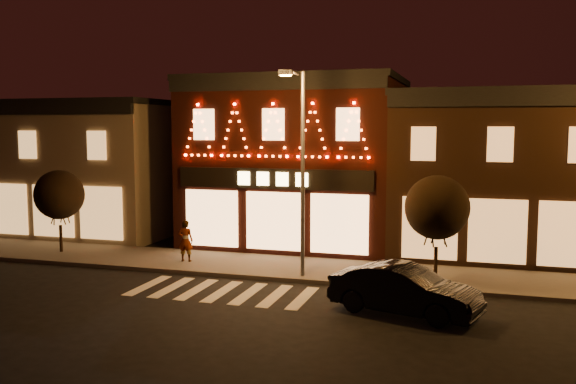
% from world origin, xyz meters
% --- Properties ---
extents(ground, '(120.00, 120.00, 0.00)m').
position_xyz_m(ground, '(0.00, 0.00, 0.00)').
color(ground, black).
rests_on(ground, ground).
extents(sidewalk_far, '(44.00, 4.00, 0.15)m').
position_xyz_m(sidewalk_far, '(2.00, 8.00, 0.07)').
color(sidewalk_far, '#47423D').
rests_on(sidewalk_far, ground).
extents(building_left, '(12.20, 8.28, 7.30)m').
position_xyz_m(building_left, '(-13.00, 13.99, 3.66)').
color(building_left, '#796D56').
rests_on(building_left, ground).
extents(building_pulp, '(10.20, 8.34, 8.30)m').
position_xyz_m(building_pulp, '(0.00, 13.98, 4.16)').
color(building_pulp, black).
rests_on(building_pulp, ground).
extents(building_right_a, '(9.20, 8.28, 7.50)m').
position_xyz_m(building_right_a, '(9.50, 13.99, 3.76)').
color(building_right_a, '#311D11').
rests_on(building_right_a, ground).
extents(streetlamp_mid, '(0.54, 1.79, 7.81)m').
position_xyz_m(streetlamp_mid, '(2.24, 6.37, 4.73)').
color(streetlamp_mid, '#59595E').
rests_on(streetlamp_mid, sidewalk_far).
extents(tree_left, '(2.26, 2.26, 3.78)m').
position_xyz_m(tree_left, '(-9.65, 7.85, 2.80)').
color(tree_left, black).
rests_on(tree_left, sidewalk_far).
extents(tree_right, '(2.38, 2.38, 3.98)m').
position_xyz_m(tree_right, '(7.27, 7.12, 2.93)').
color(tree_right, black).
rests_on(tree_right, sidewalk_far).
extents(dark_sedan, '(4.99, 2.90, 1.55)m').
position_xyz_m(dark_sedan, '(6.56, 3.17, 0.78)').
color(dark_sedan, black).
rests_on(dark_sedan, ground).
extents(pedestrian, '(0.69, 0.48, 1.79)m').
position_xyz_m(pedestrian, '(-3.21, 7.63, 1.04)').
color(pedestrian, gray).
rests_on(pedestrian, sidewalk_far).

